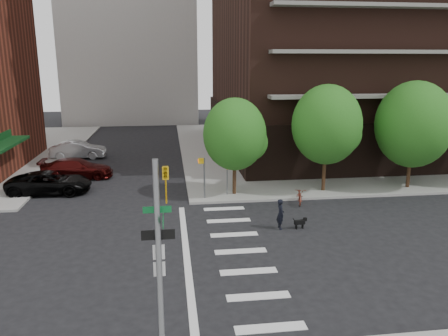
{
  "coord_description": "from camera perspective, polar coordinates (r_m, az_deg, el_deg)",
  "views": [
    {
      "loc": [
        -0.15,
        -18.37,
        8.57
      ],
      "look_at": [
        3.0,
        6.0,
        2.5
      ],
      "focal_mm": 35.0,
      "sensor_mm": 36.0,
      "label": 1
    }
  ],
  "objects": [
    {
      "name": "tree_c",
      "position": [
        31.62,
        23.54,
        5.23
      ],
      "size": [
        5.0,
        5.0,
        6.8
      ],
      "color": "#301E11",
      "rests_on": "sidewalk_ne"
    },
    {
      "name": "sidewalk_ne",
      "position": [
        47.45,
        18.6,
        2.83
      ],
      "size": [
        39.0,
        33.0,
        0.15
      ],
      "primitive_type": "cube",
      "color": "gray",
      "rests_on": "ground"
    },
    {
      "name": "parked_car_black",
      "position": [
        30.97,
        -21.82,
        -1.79
      ],
      "size": [
        2.59,
        5.38,
        1.48
      ],
      "primitive_type": "imported",
      "rotation": [
        0.0,
        0.0,
        1.54
      ],
      "color": "black",
      "rests_on": "ground"
    },
    {
      "name": "dog_walker",
      "position": [
        23.01,
        7.38,
        -5.97
      ],
      "size": [
        0.6,
        0.41,
        1.61
      ],
      "primitive_type": "imported",
      "rotation": [
        0.0,
        0.0,
        1.61
      ],
      "color": "black",
      "rests_on": "ground"
    },
    {
      "name": "crosswalk",
      "position": [
        20.4,
        -0.05,
        -10.94
      ],
      "size": [
        3.85,
        13.0,
        0.01
      ],
      "color": "silver",
      "rests_on": "ground"
    },
    {
      "name": "traffic_signal",
      "position": [
        12.36,
        -8.23,
        -14.62
      ],
      "size": [
        0.9,
        0.75,
        6.0
      ],
      "color": "slate",
      "rests_on": "sidewalk_s"
    },
    {
      "name": "ground",
      "position": [
        20.27,
        -6.37,
        -11.22
      ],
      "size": [
        120.0,
        120.0,
        0.0
      ],
      "primitive_type": "plane",
      "color": "black",
      "rests_on": "ground"
    },
    {
      "name": "parked_car_maroon",
      "position": [
        34.25,
        -18.67,
        -0.06
      ],
      "size": [
        2.15,
        5.21,
        1.51
      ],
      "primitive_type": "imported",
      "rotation": [
        0.0,
        0.0,
        1.58
      ],
      "color": "#3A0A09",
      "rests_on": "ground"
    },
    {
      "name": "scooter",
      "position": [
        27.32,
        9.89,
        -3.52
      ],
      "size": [
        1.1,
        1.99,
        0.99
      ],
      "primitive_type": "imported",
      "rotation": [
        0.0,
        0.0,
        -0.25
      ],
      "color": "brown",
      "rests_on": "ground"
    },
    {
      "name": "tree_a",
      "position": [
        27.56,
        1.4,
        4.42
      ],
      "size": [
        4.0,
        4.0,
        5.9
      ],
      "color": "#301E11",
      "rests_on": "sidewalk_ne"
    },
    {
      "name": "pedestrian_signal",
      "position": [
        27.25,
        -1.94,
        -0.4
      ],
      "size": [
        2.18,
        0.67,
        2.6
      ],
      "color": "slate",
      "rests_on": "sidewalk_ne"
    },
    {
      "name": "tree_b",
      "position": [
        29.0,
        13.26,
        5.53
      ],
      "size": [
        4.5,
        4.5,
        6.65
      ],
      "color": "#301E11",
      "rests_on": "sidewalk_ne"
    },
    {
      "name": "parked_car_silver",
      "position": [
        41.27,
        -18.48,
        2.28
      ],
      "size": [
        1.8,
        4.82,
        1.57
      ],
      "primitive_type": "imported",
      "rotation": [
        0.0,
        0.0,
        1.54
      ],
      "color": "#B6BABE",
      "rests_on": "ground"
    },
    {
      "name": "dog",
      "position": [
        23.3,
        9.93,
        -6.97
      ],
      "size": [
        0.69,
        0.26,
        0.57
      ],
      "rotation": [
        0.0,
        0.0,
        0.15
      ],
      "color": "black",
      "rests_on": "ground"
    }
  ]
}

